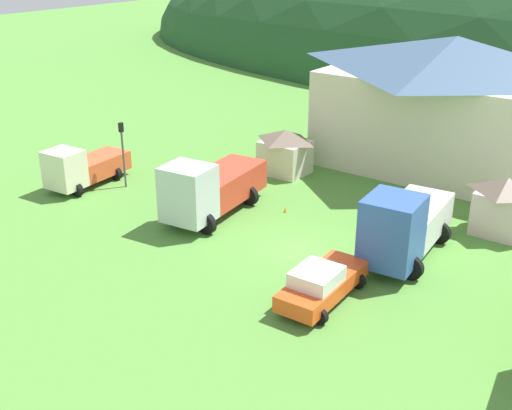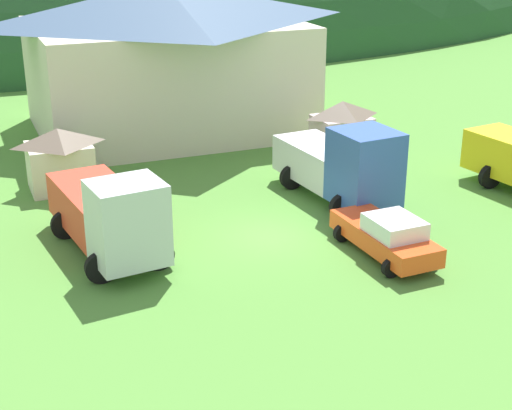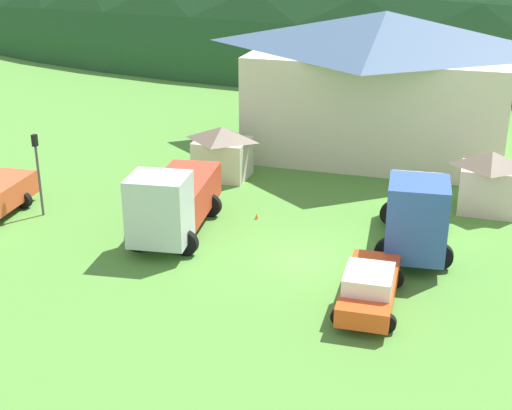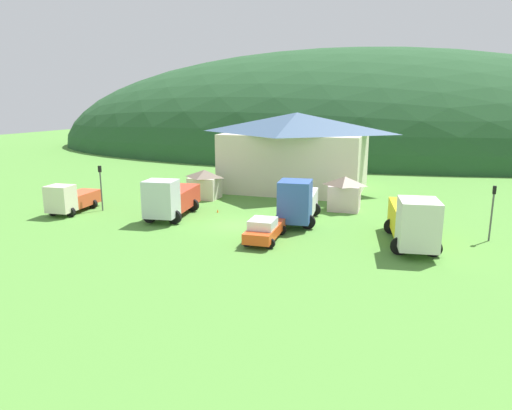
{
  "view_description": "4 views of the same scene",
  "coord_description": "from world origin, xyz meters",
  "px_view_note": "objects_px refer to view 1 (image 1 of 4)",
  "views": [
    {
      "loc": [
        14.43,
        -23.04,
        13.95
      ],
      "look_at": [
        -2.31,
        -0.46,
        1.99
      ],
      "focal_mm": 44.52,
      "sensor_mm": 36.0,
      "label": 1
    },
    {
      "loc": [
        -10.94,
        -25.02,
        11.92
      ],
      "look_at": [
        -1.08,
        -0.9,
        1.78
      ],
      "focal_mm": 53.53,
      "sensor_mm": 36.0,
      "label": 2
    },
    {
      "loc": [
        5.95,
        -26.15,
        13.0
      ],
      "look_at": [
        -2.46,
        0.93,
        1.74
      ],
      "focal_mm": 50.07,
      "sensor_mm": 36.0,
      "label": 3
    },
    {
      "loc": [
        12.04,
        -32.3,
        9.38
      ],
      "look_at": [
        1.52,
        -0.29,
        1.79
      ],
      "focal_mm": 32.29,
      "sensor_mm": 36.0,
      "label": 4
    }
  ],
  "objects_px": {
    "light_truck_cream": "(82,167)",
    "play_shed_pink": "(504,206)",
    "tow_truck_silver": "(209,188)",
    "traffic_light_west": "(123,148)",
    "service_pickup_orange": "(322,283)",
    "depot_building": "(450,100)",
    "play_shed_cream": "(285,151)",
    "traffic_cone_near_pickup": "(285,212)",
    "box_truck_blue": "(404,225)"
  },
  "relations": [
    {
      "from": "light_truck_cream",
      "to": "play_shed_pink",
      "type": "bearing_deg",
      "value": 105.68
    },
    {
      "from": "tow_truck_silver",
      "to": "traffic_light_west",
      "type": "height_order",
      "value": "traffic_light_west"
    },
    {
      "from": "play_shed_pink",
      "to": "service_pickup_orange",
      "type": "distance_m",
      "value": 11.62
    },
    {
      "from": "tow_truck_silver",
      "to": "traffic_light_west",
      "type": "distance_m",
      "value": 6.97
    },
    {
      "from": "light_truck_cream",
      "to": "tow_truck_silver",
      "type": "xyz_separation_m",
      "value": [
        8.99,
        1.19,
        0.4
      ]
    },
    {
      "from": "depot_building",
      "to": "light_truck_cream",
      "type": "bearing_deg",
      "value": -132.58
    },
    {
      "from": "play_shed_cream",
      "to": "service_pickup_orange",
      "type": "relative_size",
      "value": 0.61
    },
    {
      "from": "service_pickup_orange",
      "to": "tow_truck_silver",
      "type": "bearing_deg",
      "value": -114.57
    },
    {
      "from": "traffic_light_west",
      "to": "traffic_cone_near_pickup",
      "type": "distance_m",
      "value": 10.49
    },
    {
      "from": "depot_building",
      "to": "play_shed_pink",
      "type": "distance_m",
      "value": 11.34
    },
    {
      "from": "depot_building",
      "to": "box_truck_blue",
      "type": "relative_size",
      "value": 2.17
    },
    {
      "from": "depot_building",
      "to": "box_truck_blue",
      "type": "height_order",
      "value": "depot_building"
    },
    {
      "from": "service_pickup_orange",
      "to": "traffic_light_west",
      "type": "xyz_separation_m",
      "value": [
        -16.18,
        4.14,
        1.62
      ]
    },
    {
      "from": "traffic_light_west",
      "to": "traffic_cone_near_pickup",
      "type": "bearing_deg",
      "value": 14.42
    },
    {
      "from": "box_truck_blue",
      "to": "service_pickup_orange",
      "type": "bearing_deg",
      "value": -16.21
    },
    {
      "from": "depot_building",
      "to": "traffic_light_west",
      "type": "height_order",
      "value": "depot_building"
    },
    {
      "from": "play_shed_cream",
      "to": "light_truck_cream",
      "type": "bearing_deg",
      "value": -132.54
    },
    {
      "from": "traffic_cone_near_pickup",
      "to": "service_pickup_orange",
      "type": "bearing_deg",
      "value": -46.64
    },
    {
      "from": "light_truck_cream",
      "to": "service_pickup_orange",
      "type": "relative_size",
      "value": 1.11
    },
    {
      "from": "light_truck_cream",
      "to": "box_truck_blue",
      "type": "relative_size",
      "value": 0.77
    },
    {
      "from": "play_shed_cream",
      "to": "tow_truck_silver",
      "type": "distance_m",
      "value": 8.0
    },
    {
      "from": "tow_truck_silver",
      "to": "service_pickup_orange",
      "type": "bearing_deg",
      "value": 60.58
    },
    {
      "from": "box_truck_blue",
      "to": "traffic_cone_near_pickup",
      "type": "relative_size",
      "value": 13.13
    },
    {
      "from": "traffic_cone_near_pickup",
      "to": "box_truck_blue",
      "type": "bearing_deg",
      "value": -9.88
    },
    {
      "from": "play_shed_cream",
      "to": "tow_truck_silver",
      "type": "xyz_separation_m",
      "value": [
        0.57,
        -7.98,
        0.18
      ]
    },
    {
      "from": "light_truck_cream",
      "to": "service_pickup_orange",
      "type": "distance_m",
      "value": 18.46
    },
    {
      "from": "play_shed_cream",
      "to": "box_truck_blue",
      "type": "xyz_separation_m",
      "value": [
        10.91,
        -6.43,
        0.29
      ]
    },
    {
      "from": "play_shed_cream",
      "to": "service_pickup_orange",
      "type": "bearing_deg",
      "value": -50.23
    },
    {
      "from": "play_shed_cream",
      "to": "light_truck_cream",
      "type": "relative_size",
      "value": 0.55
    },
    {
      "from": "play_shed_cream",
      "to": "service_pickup_orange",
      "type": "xyz_separation_m",
      "value": [
        9.84,
        -11.83,
        -0.64
      ]
    },
    {
      "from": "depot_building",
      "to": "play_shed_pink",
      "type": "bearing_deg",
      "value": -53.99
    },
    {
      "from": "light_truck_cream",
      "to": "box_truck_blue",
      "type": "bearing_deg",
      "value": 93.42
    },
    {
      "from": "play_shed_cream",
      "to": "tow_truck_silver",
      "type": "relative_size",
      "value": 0.41
    },
    {
      "from": "box_truck_blue",
      "to": "service_pickup_orange",
      "type": "distance_m",
      "value": 5.58
    },
    {
      "from": "service_pickup_orange",
      "to": "traffic_cone_near_pickup",
      "type": "height_order",
      "value": "service_pickup_orange"
    },
    {
      "from": "service_pickup_orange",
      "to": "depot_building",
      "type": "bearing_deg",
      "value": -174.81
    },
    {
      "from": "play_shed_cream",
      "to": "traffic_light_west",
      "type": "relative_size",
      "value": 0.76
    },
    {
      "from": "play_shed_pink",
      "to": "traffic_cone_near_pickup",
      "type": "bearing_deg",
      "value": -157.71
    },
    {
      "from": "traffic_cone_near_pickup",
      "to": "play_shed_pink",
      "type": "bearing_deg",
      "value": 22.29
    },
    {
      "from": "depot_building",
      "to": "light_truck_cream",
      "type": "distance_m",
      "value": 23.48
    },
    {
      "from": "play_shed_pink",
      "to": "tow_truck_silver",
      "type": "distance_m",
      "value": 15.0
    },
    {
      "from": "play_shed_cream",
      "to": "service_pickup_orange",
      "type": "distance_m",
      "value": 15.4
    },
    {
      "from": "depot_building",
      "to": "light_truck_cream",
      "type": "height_order",
      "value": "depot_building"
    },
    {
      "from": "traffic_light_west",
      "to": "tow_truck_silver",
      "type": "bearing_deg",
      "value": -2.43
    },
    {
      "from": "play_shed_pink",
      "to": "service_pickup_orange",
      "type": "xyz_separation_m",
      "value": [
        -3.97,
        -10.9,
        -0.73
      ]
    },
    {
      "from": "play_shed_cream",
      "to": "traffic_cone_near_pickup",
      "type": "bearing_deg",
      "value": -55.51
    },
    {
      "from": "play_shed_cream",
      "to": "depot_building",
      "type": "bearing_deg",
      "value": 47.39
    },
    {
      "from": "depot_building",
      "to": "play_shed_pink",
      "type": "xyz_separation_m",
      "value": [
        6.47,
        -8.91,
        -2.69
      ]
    },
    {
      "from": "depot_building",
      "to": "play_shed_pink",
      "type": "height_order",
      "value": "depot_building"
    },
    {
      "from": "box_truck_blue",
      "to": "traffic_cone_near_pickup",
      "type": "distance_m",
      "value": 7.69
    }
  ]
}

